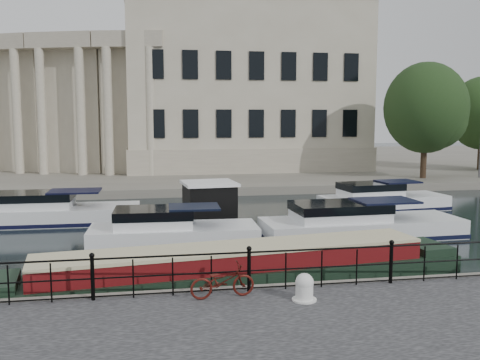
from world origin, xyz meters
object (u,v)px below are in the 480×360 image
Objects in this scene: mooring_bollard at (304,288)px; narrowboat at (236,273)px; bicycle at (222,281)px; harbour_hut at (209,207)px.

narrowboat is (-1.21, 3.26, -0.51)m from mooring_bollard.
narrowboat is at bearing -22.47° from bicycle.
mooring_bollard is at bearing -76.98° from narrowboat.
mooring_bollard is 0.20× the size of harbour_hut.
harbour_hut reaches higher than narrowboat.
bicycle reaches higher than mooring_bollard.
bicycle is at bearing -100.48° from harbour_hut.
harbour_hut is (0.20, 8.70, 0.59)m from narrowboat.
mooring_bollard is 0.05× the size of narrowboat.
bicycle is 2.39× the size of mooring_bollard.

